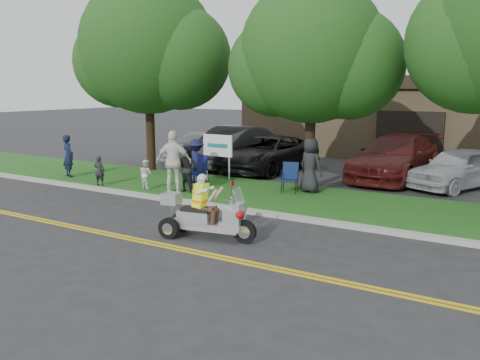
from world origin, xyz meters
The scene contains 24 objects.
ground centered at (0.00, 0.00, 0.00)m, with size 120.00×120.00×0.00m, color #28282B.
centerline_near centered at (0.00, -0.58, 0.01)m, with size 60.00×0.10×0.01m, color gold.
centerline_far centered at (0.00, -0.42, 0.01)m, with size 60.00×0.10×0.01m, color gold.
curb centered at (0.00, 3.05, 0.06)m, with size 60.00×0.25×0.12m, color #A8A89E.
grass_verge centered at (0.00, 5.20, 0.06)m, with size 60.00×4.00×0.10m, color #175416.
commercial_building centered at (2.00, 18.98, 2.01)m, with size 18.00×8.20×4.00m.
tree_left centered at (-6.44, 7.03, 4.85)m, with size 6.62×5.40×7.78m.
tree_mid centered at (0.55, 7.23, 4.43)m, with size 5.88×4.80×7.05m.
business_sign centered at (-2.90, 6.60, 1.26)m, with size 1.25×0.06×1.75m.
trike_scooter centered at (0.88, 0.43, 0.53)m, with size 2.32×0.93×1.52m.
lawn_chair_a centered at (-2.69, 5.09, 0.71)m, with size 0.57×0.59×1.07m.
lawn_chair_b centered at (0.45, 5.80, 0.65)m, with size 0.64×0.66×0.97m.
spectator_adult_left centered at (-8.03, 4.04, 0.90)m, with size 0.58×0.38×1.60m, color #131B36.
spectator_adult_mid centered at (-2.46, 4.21, 0.86)m, with size 0.73×0.57×1.50m, color black.
spectator_adult_right centered at (-2.73, 3.82, 1.11)m, with size 1.17×0.49×2.00m, color white.
spectator_chair_a centered at (-3.09, 5.51, 0.89)m, with size 1.01×0.58×1.57m, color #181A43.
spectator_chair_b centered at (1.02, 6.12, 0.99)m, with size 0.86×0.56×1.77m, color black.
child_left centered at (-5.69, 3.40, 0.62)m, with size 0.37×0.25×1.03m, color black.
child_right centered at (-3.88, 3.76, 0.60)m, with size 0.48×0.37×0.99m, color white.
parked_car_far_left centered at (-6.93, 10.77, 0.71)m, with size 1.68×4.18×1.42m, color silver.
parked_car_left centered at (-4.43, 9.94, 0.88)m, with size 1.87×5.36×1.77m, color #2B2A2D.
parked_car_mid centered at (-2.50, 9.68, 0.74)m, with size 2.45×5.31×1.48m, color black.
parked_car_right centered at (2.56, 10.59, 0.82)m, with size 2.31×5.68×1.65m, color #491311.
parked_car_far_right centered at (4.90, 9.91, 0.71)m, with size 1.68×4.18×1.42m, color #AEB0B5.
Camera 1 is at (7.54, -8.81, 3.45)m, focal length 38.00 mm.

